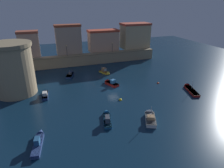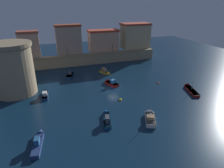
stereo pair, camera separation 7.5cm
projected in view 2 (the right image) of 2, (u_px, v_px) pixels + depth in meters
The scene contains 16 objects.
ground_plane at pixel (113, 88), 48.95m from camera, with size 123.65×123.65×0.00m, color #0C2338.
quay_wall at pixel (91, 59), 67.21m from camera, with size 45.89×2.77×3.50m.
old_town_backdrop at pixel (101, 39), 69.58m from camera, with size 45.52×6.22×9.68m.
fortress_tower at pixel (13, 69), 44.05m from camera, with size 9.45×9.45×11.79m.
quay_lamp_0 at pixel (67, 49), 63.21m from camera, with size 0.32×0.32×3.42m.
quay_lamp_1 at pixel (112, 46), 68.07m from camera, with size 0.32×0.32×3.22m.
moored_boat_0 at pixel (71, 74), 57.32m from camera, with size 3.28×5.33×2.24m.
moored_boat_1 at pixel (190, 89), 47.99m from camera, with size 3.66×7.41×3.22m.
moored_boat_2 at pixel (45, 94), 44.84m from camera, with size 1.54×5.16×1.60m.
moored_boat_3 at pixel (107, 117), 36.06m from camera, with size 2.76×6.19×1.80m.
moored_boat_4 at pixel (105, 72), 58.60m from camera, with size 2.86×4.32×1.94m.
moored_boat_5 at pixel (110, 83), 50.94m from camera, with size 3.30×4.96×2.38m.
moored_boat_6 at pixel (38, 141), 29.93m from camera, with size 2.16×6.77×1.81m.
moored_boat_7 at pixel (150, 116), 36.22m from camera, with size 3.91×5.80×3.44m.
mooring_buoy_0 at pixel (120, 100), 43.10m from camera, with size 0.71×0.71×0.71m, color yellow.
mooring_buoy_1 at pixel (158, 83), 51.85m from camera, with size 0.58×0.58×0.58m, color #EA4C19.
Camera 2 is at (-15.32, -41.99, 19.98)m, focal length 31.78 mm.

